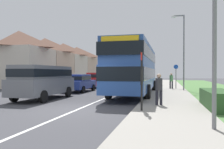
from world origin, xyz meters
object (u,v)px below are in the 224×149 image
bus_stop_sign (142,77)px  cycle_route_sign (176,75)px  pedestrian_walking_away (171,80)px  double_decker_bus (135,67)px  parked_van_grey (44,79)px  street_lamp_mid (183,47)px  pedestrian_at_stop (159,88)px  parked_car_red (97,80)px  parked_car_blue (79,82)px

bus_stop_sign → cycle_route_sign: 13.81m
pedestrian_walking_away → double_decker_bus: bearing=-115.4°
parked_van_grey → cycle_route_sign: bearing=49.9°
street_lamp_mid → parked_van_grey: bearing=-137.9°
bus_stop_sign → street_lamp_mid: bearing=78.3°
pedestrian_at_stop → bus_stop_sign: (-0.66, -1.76, 0.56)m
pedestrian_walking_away → bus_stop_sign: bearing=-96.2°
pedestrian_at_stop → cycle_route_sign: bearing=83.9°
parked_van_grey → parked_car_red: (0.02, 11.06, -0.35)m
parked_car_blue → pedestrian_at_stop: bearing=-45.5°
parked_car_blue → pedestrian_walking_away: size_ratio=2.49×
bus_stop_sign → pedestrian_at_stop: bearing=69.5°
pedestrian_at_stop → cycle_route_sign: (1.27, 11.92, 0.45)m
parked_van_grey → street_lamp_mid: size_ratio=0.75×
bus_stop_sign → parked_car_blue: bearing=125.9°
parked_van_grey → bus_stop_sign: bus_stop_sign is taller
bus_stop_sign → street_lamp_mid: street_lamp_mid is taller
parked_car_red → cycle_route_sign: 8.66m
parked_car_blue → parked_car_red: bearing=90.7°
parked_car_blue → street_lamp_mid: (9.03, 2.54, 3.15)m
pedestrian_walking_away → cycle_route_sign: 0.68m
cycle_route_sign → street_lamp_mid: size_ratio=0.36×
parked_car_red → pedestrian_at_stop: size_ratio=2.38×
pedestrian_walking_away → street_lamp_mid: bearing=-61.6°
parked_van_grey → pedestrian_walking_away: size_ratio=3.13×
pedestrian_at_stop → parked_car_red: bearing=119.9°
bus_stop_sign → parked_car_red: bearing=114.7°
parked_car_red → pedestrian_at_stop: bearing=-60.1°
pedestrian_walking_away → cycle_route_sign: (0.46, 0.23, 0.45)m
parked_car_red → pedestrian_walking_away: (8.15, -1.05, 0.04)m
cycle_route_sign → street_lamp_mid: 3.31m
double_decker_bus → cycle_route_sign: 7.02m
pedestrian_at_stop → street_lamp_mid: bearing=79.9°
parked_car_blue → pedestrian_walking_away: pedestrian_walking_away is taller
parked_car_red → bus_stop_sign: bearing=-65.3°
parked_van_grey → street_lamp_mid: 12.60m
double_decker_bus → street_lamp_mid: bearing=47.9°
parked_car_blue → cycle_route_sign: bearing=27.9°
double_decker_bus → cycle_route_sign: double_decker_bus is taller
parked_car_red → double_decker_bus: bearing=-52.7°
double_decker_bus → street_lamp_mid: 5.93m
double_decker_bus → pedestrian_walking_away: (2.82, 5.94, -1.17)m
double_decker_bus → parked_van_grey: 6.78m
parked_car_red → cycle_route_sign: size_ratio=1.58×
parked_car_red → pedestrian_walking_away: parked_car_red is taller
parked_car_red → pedestrian_walking_away: bearing=-7.3°
pedestrian_at_stop → cycle_route_sign: 11.99m
parked_car_red → bus_stop_sign: 15.97m
parked_car_blue → pedestrian_walking_away: 9.15m
bus_stop_sign → pedestrian_walking_away: bearing=83.8°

